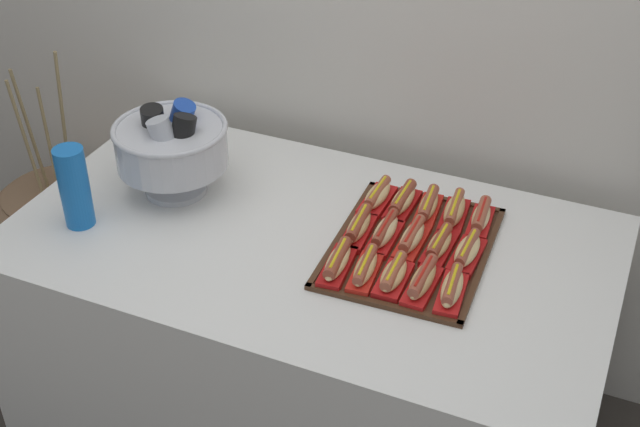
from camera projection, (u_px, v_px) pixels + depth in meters
buffet_table at (311, 338)px, 2.54m from camera, size 1.64×0.93×0.78m
floor_vase at (69, 248)px, 3.21m from camera, size 0.56×0.56×1.03m
serving_tray at (411, 248)px, 2.29m from camera, size 0.43×0.54×0.01m
hot_dog_0 at (337, 262)px, 2.19m from camera, size 0.08×0.18×0.06m
hot_dog_1 at (365, 269)px, 2.17m from camera, size 0.08×0.17×0.06m
hot_dog_2 at (393, 275)px, 2.14m from camera, size 0.07×0.16×0.06m
hot_dog_3 at (422, 281)px, 2.12m from camera, size 0.06×0.17×0.06m
hot_dog_4 at (452, 289)px, 2.10m from camera, size 0.08×0.17×0.06m
hot_dog_5 at (359, 227)px, 2.31m from camera, size 0.08×0.18×0.06m
hot_dog_6 at (385, 232)px, 2.29m from camera, size 0.07×0.17×0.06m
hot_dog_7 at (412, 238)px, 2.27m from camera, size 0.06×0.17×0.06m
hot_dog_8 at (439, 245)px, 2.25m from camera, size 0.07×0.16×0.06m
hot_dog_9 at (467, 252)px, 2.23m from camera, size 0.07×0.17×0.06m
hot_dog_10 at (377, 196)px, 2.44m from camera, size 0.07×0.17×0.06m
hot_dog_11 at (403, 201)px, 2.42m from camera, size 0.07×0.17×0.06m
hot_dog_12 at (428, 206)px, 2.40m from camera, size 0.07×0.17×0.06m
hot_dog_13 at (454, 211)px, 2.37m from camera, size 0.08×0.18×0.06m
hot_dog_14 at (481, 218)px, 2.35m from camera, size 0.07×0.16×0.06m
punch_bowl at (171, 144)px, 2.44m from camera, size 0.33×0.33×0.27m
cup_stack at (74, 187)px, 2.32m from camera, size 0.08×0.08×0.24m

